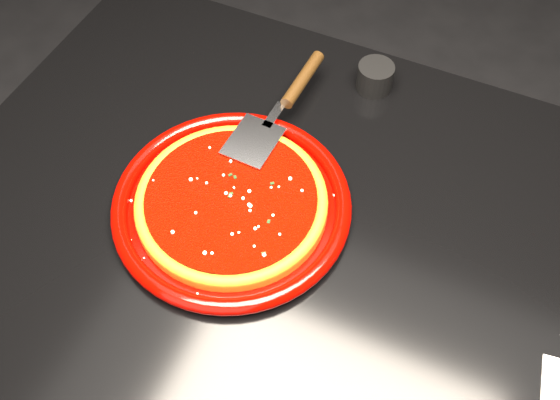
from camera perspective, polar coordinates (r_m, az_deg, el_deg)
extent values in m
cube|color=black|center=(1.18, 4.41, -14.34)|extent=(1.20, 0.80, 0.75)
cylinder|color=#6E0300|center=(0.87, -4.43, -0.41)|extent=(0.43, 0.43, 0.02)
cylinder|color=#845A12|center=(0.86, -4.45, -0.27)|extent=(0.35, 0.35, 0.01)
torus|color=#845A12|center=(0.86, -4.48, -0.02)|extent=(0.35, 0.35, 0.02)
cylinder|color=#710800|center=(0.85, -4.50, 0.16)|extent=(0.31, 0.31, 0.01)
cylinder|color=black|center=(1.02, 8.68, 11.06)|extent=(0.06, 0.06, 0.04)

